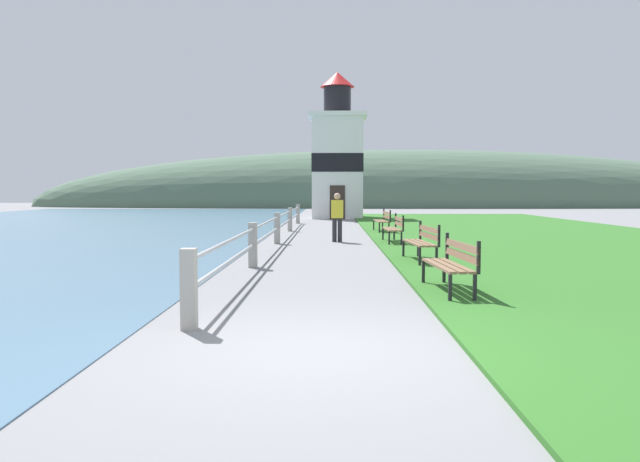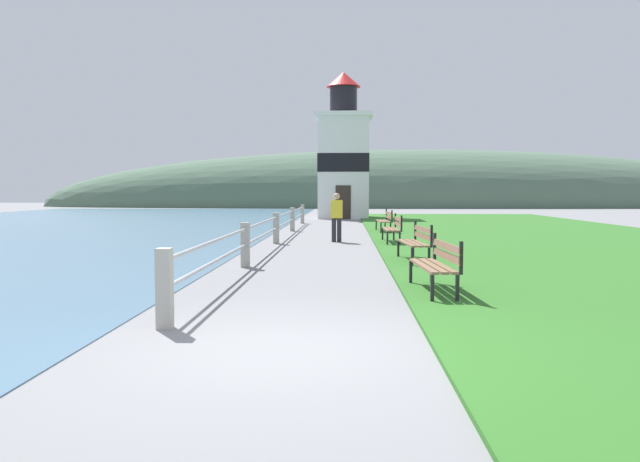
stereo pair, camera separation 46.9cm
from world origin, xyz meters
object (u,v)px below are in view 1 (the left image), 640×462
object	(u,v)px
park_bench_far	(395,227)
park_bench_midway	(423,240)
lighthouse	(337,157)
park_bench_near	(453,261)
person_strolling	(337,215)
park_bench_by_lighthouse	(383,219)

from	to	relation	value
park_bench_far	park_bench_midway	bearing A→B (deg)	90.34
lighthouse	park_bench_midway	bearing A→B (deg)	-85.76
lighthouse	park_bench_far	bearing A→B (deg)	-84.97
park_bench_near	park_bench_midway	bearing A→B (deg)	-96.01
park_bench_near	park_bench_midway	world-z (taller)	same
lighthouse	person_strolling	world-z (taller)	lighthouse
park_bench_far	lighthouse	xyz separation A→B (m)	(-1.65, 18.68, 3.18)
park_bench_near	park_bench_midway	distance (m)	4.41
park_bench_far	park_bench_by_lighthouse	bearing A→B (deg)	-91.90
park_bench_by_lighthouse	person_strolling	bearing A→B (deg)	64.66
park_bench_near	park_bench_by_lighthouse	world-z (taller)	same
park_bench_midway	park_bench_by_lighthouse	xyz separation A→B (m)	(-0.05, 10.49, 0.00)
park_bench_by_lighthouse	lighthouse	bearing A→B (deg)	-85.43
person_strolling	lighthouse	bearing A→B (deg)	-1.23
park_bench_midway	park_bench_far	xyz separation A→B (m)	(-0.13, 5.22, 0.00)
park_bench_near	park_bench_by_lighthouse	xyz separation A→B (m)	(0.12, 14.90, 0.00)
park_bench_by_lighthouse	person_strolling	world-z (taller)	person_strolling
park_bench_far	park_bench_near	bearing A→B (deg)	88.72
park_bench_by_lighthouse	lighthouse	distance (m)	13.89
park_bench_far	park_bench_by_lighthouse	xyz separation A→B (m)	(0.08, 5.27, 0.00)
park_bench_midway	park_bench_by_lighthouse	size ratio (longest dim) A/B	0.99
park_bench_midway	person_strolling	bearing A→B (deg)	-76.35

